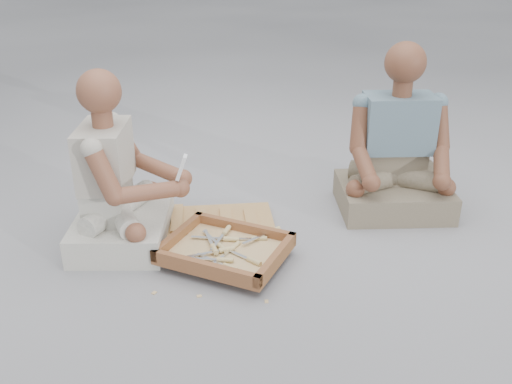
# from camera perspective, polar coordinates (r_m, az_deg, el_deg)

# --- Properties ---
(ground) EXTENTS (60.00, 60.00, 0.00)m
(ground) POSITION_cam_1_polar(r_m,az_deg,el_deg) (2.54, 0.37, -7.03)
(ground) COLOR #97969B
(ground) RESTS_ON ground
(carved_panel) EXTENTS (0.64, 0.50, 0.04)m
(carved_panel) POSITION_cam_1_polar(r_m,az_deg,el_deg) (2.81, -4.10, -3.31)
(carved_panel) COLOR #936038
(carved_panel) RESTS_ON ground
(tool_tray) EXTENTS (0.61, 0.54, 0.07)m
(tool_tray) POSITION_cam_1_polar(r_m,az_deg,el_deg) (2.52, -3.07, -5.82)
(tool_tray) COLOR brown
(tool_tray) RESTS_ON carved_panel
(chisel_0) EXTENTS (0.11, 0.21, 0.02)m
(chisel_0) POSITION_cam_1_polar(r_m,az_deg,el_deg) (2.51, -4.30, -5.49)
(chisel_0) COLOR silver
(chisel_0) RESTS_ON tool_tray
(chisel_1) EXTENTS (0.15, 0.18, 0.02)m
(chisel_1) POSITION_cam_1_polar(r_m,az_deg,el_deg) (2.52, -3.59, -5.41)
(chisel_1) COLOR silver
(chisel_1) RESTS_ON tool_tray
(chisel_2) EXTENTS (0.22, 0.02, 0.02)m
(chisel_2) POSITION_cam_1_polar(r_m,az_deg,el_deg) (2.43, -3.62, -6.77)
(chisel_2) COLOR silver
(chisel_2) RESTS_ON tool_tray
(chisel_3) EXTENTS (0.20, 0.12, 0.02)m
(chisel_3) POSITION_cam_1_polar(r_m,az_deg,el_deg) (2.49, -3.42, -5.82)
(chisel_3) COLOR silver
(chisel_3) RESTS_ON tool_tray
(chisel_4) EXTENTS (0.22, 0.02, 0.02)m
(chisel_4) POSITION_cam_1_polar(r_m,az_deg,el_deg) (2.58, -2.96, -4.70)
(chisel_4) COLOR silver
(chisel_4) RESTS_ON tool_tray
(chisel_5) EXTENTS (0.16, 0.18, 0.02)m
(chisel_5) POSITION_cam_1_polar(r_m,az_deg,el_deg) (2.62, 1.41, -4.03)
(chisel_5) COLOR silver
(chisel_5) RESTS_ON tool_tray
(chisel_6) EXTENTS (0.19, 0.13, 0.02)m
(chisel_6) POSITION_cam_1_polar(r_m,az_deg,el_deg) (2.43, -0.58, -6.79)
(chisel_6) COLOR silver
(chisel_6) RESTS_ON tool_tray
(chisel_7) EXTENTS (0.10, 0.21, 0.02)m
(chisel_7) POSITION_cam_1_polar(r_m,az_deg,el_deg) (2.52, -2.41, -5.66)
(chisel_7) COLOR silver
(chisel_7) RESTS_ON tool_tray
(chisel_8) EXTENTS (0.20, 0.13, 0.02)m
(chisel_8) POSITION_cam_1_polar(r_m,az_deg,el_deg) (2.40, -3.00, -7.40)
(chisel_8) COLOR silver
(chisel_8) RESTS_ON tool_tray
(chisel_9) EXTENTS (0.06, 0.22, 0.02)m
(chisel_9) POSITION_cam_1_polar(r_m,az_deg,el_deg) (2.62, -3.14, -4.05)
(chisel_9) COLOR silver
(chisel_9) RESTS_ON tool_tray
(chisel_10) EXTENTS (0.22, 0.05, 0.02)m
(chisel_10) POSITION_cam_1_polar(r_m,az_deg,el_deg) (2.59, -0.16, -4.68)
(chisel_10) COLOR silver
(chisel_10) RESTS_ON tool_tray
(wood_chip_0) EXTENTS (0.02, 0.02, 0.00)m
(wood_chip_0) POSITION_cam_1_polar(r_m,az_deg,el_deg) (2.38, -10.15, -9.89)
(wood_chip_0) COLOR tan
(wood_chip_0) RESTS_ON ground
(wood_chip_1) EXTENTS (0.02, 0.02, 0.00)m
(wood_chip_1) POSITION_cam_1_polar(r_m,az_deg,el_deg) (2.51, -6.27, -7.65)
(wood_chip_1) COLOR tan
(wood_chip_1) RESTS_ON ground
(wood_chip_2) EXTENTS (0.02, 0.02, 0.00)m
(wood_chip_2) POSITION_cam_1_polar(r_m,az_deg,el_deg) (2.70, -7.05, -5.12)
(wood_chip_2) COLOR tan
(wood_chip_2) RESTS_ON ground
(wood_chip_3) EXTENTS (0.02, 0.02, 0.00)m
(wood_chip_3) POSITION_cam_1_polar(r_m,az_deg,el_deg) (2.44, -3.34, -8.56)
(wood_chip_3) COLOR tan
(wood_chip_3) RESTS_ON ground
(wood_chip_4) EXTENTS (0.02, 0.02, 0.00)m
(wood_chip_4) POSITION_cam_1_polar(r_m,az_deg,el_deg) (2.34, -5.70, -10.31)
(wood_chip_4) COLOR tan
(wood_chip_4) RESTS_ON ground
(wood_chip_5) EXTENTS (0.02, 0.02, 0.00)m
(wood_chip_5) POSITION_cam_1_polar(r_m,az_deg,el_deg) (2.57, -10.37, -7.00)
(wood_chip_5) COLOR tan
(wood_chip_5) RESTS_ON ground
(wood_chip_6) EXTENTS (0.02, 0.02, 0.00)m
(wood_chip_6) POSITION_cam_1_polar(r_m,az_deg,el_deg) (2.30, 1.06, -10.88)
(wood_chip_6) COLOR tan
(wood_chip_6) RESTS_ON ground
(wood_chip_7) EXTENTS (0.02, 0.02, 0.00)m
(wood_chip_7) POSITION_cam_1_polar(r_m,az_deg,el_deg) (2.67, 2.33, -5.38)
(wood_chip_7) COLOR tan
(wood_chip_7) RESTS_ON ground
(craftsman) EXTENTS (0.58, 0.57, 0.82)m
(craftsman) POSITION_cam_1_polar(r_m,az_deg,el_deg) (2.66, -13.69, 0.46)
(craftsman) COLOR beige
(craftsman) RESTS_ON ground
(companion) EXTENTS (0.62, 0.52, 0.86)m
(companion) POSITION_cam_1_polar(r_m,az_deg,el_deg) (2.99, 13.87, 3.40)
(companion) COLOR #776955
(companion) RESTS_ON ground
(mobile_phone) EXTENTS (0.06, 0.05, 0.11)m
(mobile_phone) POSITION_cam_1_polar(r_m,az_deg,el_deg) (2.51, -7.47, 2.47)
(mobile_phone) COLOR white
(mobile_phone) RESTS_ON craftsman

